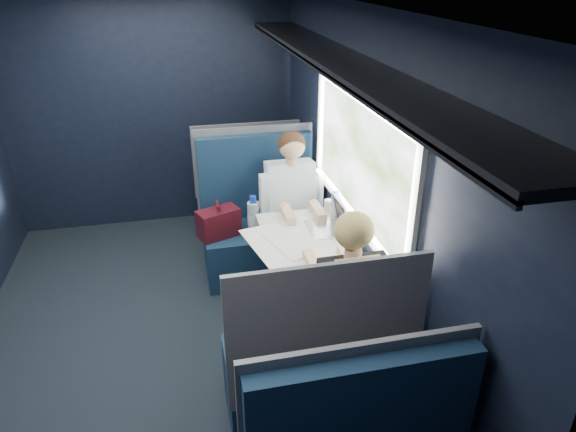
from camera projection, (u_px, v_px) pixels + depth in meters
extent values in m
cube|color=black|center=(169.00, 344.00, 3.78)|extent=(2.80, 4.20, 0.01)
cube|color=black|center=(365.00, 182.00, 3.55)|extent=(0.10, 4.20, 2.30)
cube|color=black|center=(153.00, 114.00, 5.14)|extent=(2.80, 0.10, 2.30)
cube|color=beige|center=(361.00, 97.00, 3.27)|extent=(0.03, 1.84, 0.07)
cube|color=beige|center=(353.00, 216.00, 3.65)|extent=(0.03, 1.84, 0.07)
cube|color=beige|center=(414.00, 217.00, 2.69)|extent=(0.03, 0.07, 0.78)
cube|color=beige|center=(321.00, 124.00, 4.23)|extent=(0.03, 0.07, 0.78)
cube|color=black|center=(339.00, 60.00, 3.14)|extent=(0.36, 4.10, 0.04)
cube|color=black|center=(312.00, 65.00, 3.11)|extent=(0.02, 4.10, 0.03)
cube|color=red|center=(363.00, 74.00, 3.21)|extent=(0.01, 0.10, 0.12)
cylinder|color=#54565E|center=(285.00, 289.00, 3.80)|extent=(0.08, 0.08, 0.70)
cube|color=silver|center=(310.00, 243.00, 3.67)|extent=(0.62, 1.00, 0.04)
cube|color=#0C1E35|center=(263.00, 252.00, 4.53)|extent=(1.00, 0.50, 0.45)
cube|color=#0C1E35|center=(255.00, 176.00, 4.52)|extent=(1.00, 0.10, 0.75)
cube|color=#54565E|center=(254.00, 171.00, 4.56)|extent=(1.04, 0.03, 0.82)
cube|color=#54565E|center=(263.00, 221.00, 4.34)|extent=(0.06, 0.40, 0.20)
cube|color=#440E18|center=(219.00, 223.00, 4.27)|extent=(0.38, 0.29, 0.24)
cylinder|color=#440E18|center=(217.00, 205.00, 4.19)|extent=(0.08, 0.14, 0.03)
cylinder|color=silver|center=(253.00, 217.00, 4.33)|extent=(0.10, 0.10, 0.27)
cylinder|color=#1639A9|center=(253.00, 199.00, 4.25)|extent=(0.06, 0.06, 0.06)
cube|color=#0C1E35|center=(308.00, 377.00, 3.17)|extent=(1.00, 0.50, 0.45)
cube|color=#0C1E35|center=(325.00, 330.00, 2.64)|extent=(1.00, 0.10, 0.75)
cube|color=#54565E|center=(328.00, 333.00, 2.58)|extent=(1.04, 0.03, 0.82)
cube|color=#54565E|center=(307.00, 330.00, 3.06)|extent=(0.06, 0.40, 0.20)
cube|color=#0C1E35|center=(245.00, 201.00, 5.49)|extent=(1.00, 0.40, 0.45)
cube|color=#0C1E35|center=(246.00, 159.00, 5.03)|extent=(1.00, 0.10, 0.66)
cube|color=#54565E|center=(247.00, 159.00, 4.97)|extent=(1.04, 0.03, 0.72)
cube|color=#0C1E35|center=(362.00, 422.00, 2.17)|extent=(1.00, 0.10, 0.66)
cube|color=#54565E|center=(358.00, 408.00, 2.21)|extent=(1.04, 0.03, 0.72)
cube|color=black|center=(294.00, 225.00, 4.32)|extent=(0.36, 0.44, 0.16)
cube|color=black|center=(300.00, 268.00, 4.28)|extent=(0.32, 0.12, 0.45)
cube|color=white|center=(290.00, 191.00, 4.35)|extent=(0.40, 0.29, 0.53)
cylinder|color=#D8A88C|center=(291.00, 161.00, 4.19)|extent=(0.10, 0.10, 0.06)
sphere|color=#D8A88C|center=(292.00, 146.00, 4.11)|extent=(0.21, 0.21, 0.21)
sphere|color=#382114|center=(292.00, 144.00, 4.11)|extent=(0.22, 0.22, 0.22)
cube|color=white|center=(266.00, 195.00, 4.27)|extent=(0.09, 0.12, 0.34)
cube|color=white|center=(316.00, 190.00, 4.35)|extent=(0.09, 0.12, 0.34)
cube|color=black|center=(342.00, 318.00, 3.20)|extent=(0.36, 0.44, 0.16)
cube|color=black|center=(331.00, 336.00, 3.51)|extent=(0.32, 0.12, 0.45)
cube|color=black|center=(353.00, 299.00, 2.95)|extent=(0.40, 0.29, 0.53)
cylinder|color=#D8A88C|center=(353.00, 254.00, 2.86)|extent=(0.10, 0.10, 0.06)
sphere|color=#D8A88C|center=(353.00, 231.00, 2.82)|extent=(0.21, 0.21, 0.21)
sphere|color=tan|center=(354.00, 230.00, 2.80)|extent=(0.22, 0.22, 0.22)
cube|color=black|center=(314.00, 300.00, 2.94)|extent=(0.09, 0.12, 0.34)
cube|color=black|center=(386.00, 291.00, 3.03)|extent=(0.09, 0.12, 0.34)
cube|color=tan|center=(357.00, 288.00, 2.84)|extent=(0.26, 0.07, 0.36)
cube|color=white|center=(294.00, 247.00, 3.57)|extent=(0.69, 0.87, 0.01)
cube|color=silver|center=(325.00, 229.00, 3.80)|extent=(0.24, 0.32, 0.01)
cube|color=silver|center=(340.00, 212.00, 3.77)|extent=(0.02, 0.32, 0.22)
cube|color=black|center=(339.00, 212.00, 3.77)|extent=(0.01, 0.28, 0.18)
cylinder|color=silver|center=(335.00, 208.00, 3.90)|extent=(0.07, 0.07, 0.20)
cylinder|color=#1639A9|center=(336.00, 194.00, 3.85)|extent=(0.04, 0.04, 0.04)
cylinder|color=white|center=(328.00, 205.00, 4.08)|extent=(0.07, 0.07, 0.09)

